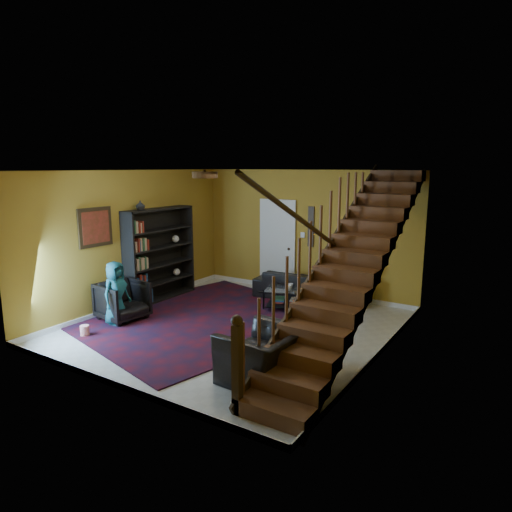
# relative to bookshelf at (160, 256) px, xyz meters

# --- Properties ---
(floor) EXTENTS (5.50, 5.50, 0.00)m
(floor) POSITION_rel_bookshelf_xyz_m (2.40, -0.60, -0.96)
(floor) COLOR beige
(floor) RESTS_ON ground
(room) EXTENTS (5.50, 5.50, 5.50)m
(room) POSITION_rel_bookshelf_xyz_m (1.07, 0.73, -0.91)
(room) COLOR #A37E24
(room) RESTS_ON ground
(staircase) EXTENTS (0.95, 5.02, 3.18)m
(staircase) POSITION_rel_bookshelf_xyz_m (4.53, -0.60, 0.43)
(staircase) COLOR brown
(staircase) RESTS_ON floor
(bookshelf) EXTENTS (0.35, 1.80, 2.00)m
(bookshelf) POSITION_rel_bookshelf_xyz_m (0.00, 0.00, 0.00)
(bookshelf) COLOR black
(bookshelf) RESTS_ON floor
(door) EXTENTS (0.82, 0.05, 2.05)m
(door) POSITION_rel_bookshelf_xyz_m (1.70, 2.12, 0.06)
(door) COLOR silver
(door) RESTS_ON floor
(framed_picture) EXTENTS (0.04, 0.74, 0.74)m
(framed_picture) POSITION_rel_bookshelf_xyz_m (-0.17, -1.50, 0.79)
(framed_picture) COLOR maroon
(framed_picture) RESTS_ON room
(wall_hanging) EXTENTS (0.14, 0.03, 0.90)m
(wall_hanging) POSITION_rel_bookshelf_xyz_m (2.55, 2.13, 0.59)
(wall_hanging) COLOR black
(wall_hanging) RESTS_ON room
(ceiling_fixture) EXTENTS (0.40, 0.40, 0.10)m
(ceiling_fixture) POSITION_rel_bookshelf_xyz_m (2.40, -1.40, 1.78)
(ceiling_fixture) COLOR #3F2814
(ceiling_fixture) RESTS_ON room
(rug) EXTENTS (4.72, 5.13, 0.02)m
(rug) POSITION_rel_bookshelf_xyz_m (1.57, -0.55, -0.95)
(rug) COLOR #430C15
(rug) RESTS_ON floor
(sofa) EXTENTS (2.14, 1.04, 0.60)m
(sofa) POSITION_rel_bookshelf_xyz_m (2.58, 1.70, -0.66)
(sofa) COLOR black
(sofa) RESTS_ON floor
(armchair_left) EXTENTS (0.90, 0.88, 0.74)m
(armchair_left) POSITION_rel_bookshelf_xyz_m (0.35, -1.40, -0.59)
(armchair_left) COLOR black
(armchair_left) RESTS_ON floor
(armchair_right) EXTENTS (1.02, 1.14, 0.71)m
(armchair_right) POSITION_rel_bookshelf_xyz_m (3.90, -2.09, -0.61)
(armchair_right) COLOR black
(armchair_right) RESTS_ON floor
(person_adult_a) EXTENTS (0.50, 0.36, 1.30)m
(person_adult_a) POSITION_rel_bookshelf_xyz_m (3.58, 1.75, -0.76)
(person_adult_a) COLOR black
(person_adult_a) RESTS_ON sofa
(person_adult_b) EXTENTS (0.69, 0.55, 1.38)m
(person_adult_b) POSITION_rel_bookshelf_xyz_m (3.76, 1.75, -0.72)
(person_adult_b) COLOR black
(person_adult_b) RESTS_ON sofa
(person_child) EXTENTS (0.42, 0.61, 1.19)m
(person_child) POSITION_rel_bookshelf_xyz_m (0.45, -1.63, -0.37)
(person_child) COLOR #1B5667
(person_child) RESTS_ON armchair_left
(coffee_table) EXTENTS (1.29, 0.99, 0.43)m
(coffee_table) POSITION_rel_bookshelf_xyz_m (2.82, 0.86, -0.72)
(coffee_table) COLOR black
(coffee_table) RESTS_ON floor
(cup_a) EXTENTS (0.14, 0.14, 0.10)m
(cup_a) POSITION_rel_bookshelf_xyz_m (2.75, 0.74, -0.48)
(cup_a) COLOR #999999
(cup_a) RESTS_ON coffee_table
(cup_b) EXTENTS (0.10, 0.10, 0.09)m
(cup_b) POSITION_rel_bookshelf_xyz_m (2.70, 0.94, -0.49)
(cup_b) COLOR #999999
(cup_b) RESTS_ON coffee_table
(bowl) EXTENTS (0.26, 0.26, 0.05)m
(bowl) POSITION_rel_bookshelf_xyz_m (3.11, 1.01, -0.51)
(bowl) COLOR #999999
(bowl) RESTS_ON coffee_table
(vase) EXTENTS (0.18, 0.18, 0.19)m
(vase) POSITION_rel_bookshelf_xyz_m (-0.00, -0.50, 1.13)
(vase) COLOR #999999
(vase) RESTS_ON bookshelf
(popcorn_bucket) EXTENTS (0.16, 0.16, 0.17)m
(popcorn_bucket) POSITION_rel_bookshelf_xyz_m (0.47, -2.36, -0.86)
(popcorn_bucket) COLOR red
(popcorn_bucket) RESTS_ON rug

